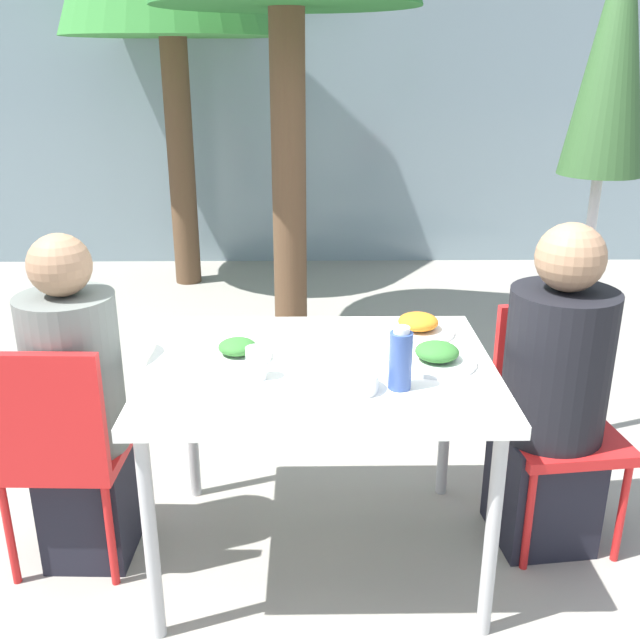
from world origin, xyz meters
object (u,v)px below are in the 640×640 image
closed_umbrella (612,73)px  salad_bowl (354,381)px  person_left (79,413)px  drinking_cup (256,363)px  chair_left (58,441)px  bottle (400,359)px  person_right (552,401)px  chair_right (554,406)px

closed_umbrella → salad_bowl: bearing=-136.2°
person_left → drinking_cup: person_left is taller
chair_left → drinking_cup: chair_left is taller
bottle → person_right: bearing=26.0°
bottle → drinking_cup: bearing=170.1°
chair_left → person_left: 0.11m
closed_umbrella → salad_bowl: (-1.07, -1.02, -0.85)m
person_right → bottle: 0.70m
person_left → salad_bowl: 0.97m
bottle → drinking_cup: 0.45m
chair_left → bottle: bottle is taller
chair_left → chair_right: 1.74m
person_right → closed_umbrella: 1.34m
bottle → salad_bowl: size_ratio=1.32×
person_left → person_right: bearing=4.2°
person_left → closed_umbrella: size_ratio=0.53×
closed_umbrella → bottle: closed_umbrella is taller
person_left → person_right: size_ratio=0.99×
person_right → salad_bowl: 0.81m
closed_umbrella → salad_bowl: closed_umbrella is taller
person_right → closed_umbrella: closed_umbrella is taller
chair_right → salad_bowl: size_ratio=5.77×
bottle → drinking_cup: bottle is taller
salad_bowl → person_left: bearing=166.2°
closed_umbrella → bottle: (-0.93, -1.01, -0.79)m
chair_right → salad_bowl: 0.89m
closed_umbrella → drinking_cup: size_ratio=21.95×
chair_right → bottle: bearing=24.2°
chair_right → person_right: 0.11m
closed_umbrella → drinking_cup: closed_umbrella is taller
drinking_cup → person_right: bearing=11.5°
person_right → salad_bowl: size_ratio=8.05×
salad_bowl → closed_umbrella: bearing=43.8°
drinking_cup → salad_bowl: bearing=-16.2°
salad_bowl → bottle: bearing=4.3°
bottle → drinking_cup: (-0.44, 0.08, -0.04)m
person_right → chair_left: bearing=-1.5°
chair_left → person_right: size_ratio=0.72×
chair_left → salad_bowl: (0.97, -0.15, 0.28)m
person_right → bottle: person_right is taller
chair_left → salad_bowl: chair_left is taller
person_right → closed_umbrella: (0.35, 0.73, 1.07)m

